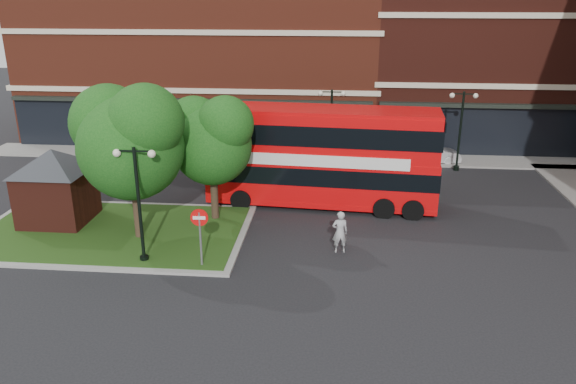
# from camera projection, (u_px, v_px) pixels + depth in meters

# --- Properties ---
(ground) EXTENTS (120.00, 120.00, 0.00)m
(ground) POSITION_uv_depth(u_px,v_px,m) (274.00, 270.00, 22.90)
(ground) COLOR black
(ground) RESTS_ON ground
(pavement_far) EXTENTS (44.00, 3.00, 0.12)m
(pavement_far) POSITION_uv_depth(u_px,v_px,m) (301.00, 157.00, 38.34)
(pavement_far) COLOR slate
(pavement_far) RESTS_ON ground
(terrace_far_left) EXTENTS (26.00, 12.00, 14.00)m
(terrace_far_left) POSITION_uv_depth(u_px,v_px,m) (206.00, 42.00, 43.70)
(terrace_far_left) COLOR maroon
(terrace_far_left) RESTS_ON ground
(terrace_far_right) EXTENTS (18.00, 12.00, 16.00)m
(terrace_far_right) POSITION_uv_depth(u_px,v_px,m) (497.00, 30.00, 41.51)
(terrace_far_right) COLOR #471911
(terrace_far_right) RESTS_ON ground
(traffic_island) EXTENTS (12.60, 7.60, 0.15)m
(traffic_island) POSITION_uv_depth(u_px,v_px,m) (112.00, 232.00, 26.36)
(traffic_island) COLOR gray
(traffic_island) RESTS_ON ground
(kiosk) EXTENTS (6.51, 6.51, 3.60)m
(kiosk) POSITION_uv_depth(u_px,v_px,m) (55.00, 178.00, 26.79)
(kiosk) COLOR #471911
(kiosk) RESTS_ON traffic_island
(tree_island_west) EXTENTS (5.40, 4.71, 7.21)m
(tree_island_west) POSITION_uv_depth(u_px,v_px,m) (128.00, 137.00, 24.24)
(tree_island_west) COLOR #2D2116
(tree_island_west) RESTS_ON ground
(tree_island_east) EXTENTS (4.46, 3.90, 6.29)m
(tree_island_east) POSITION_uv_depth(u_px,v_px,m) (210.00, 137.00, 26.51)
(tree_island_east) COLOR #2D2116
(tree_island_east) RESTS_ON ground
(lamp_island) EXTENTS (1.72, 0.36, 5.00)m
(lamp_island) POSITION_uv_depth(u_px,v_px,m) (139.00, 199.00, 22.59)
(lamp_island) COLOR black
(lamp_island) RESTS_ON ground
(lamp_far_left) EXTENTS (1.72, 0.36, 5.00)m
(lamp_far_left) POSITION_uv_depth(u_px,v_px,m) (331.00, 124.00, 35.36)
(lamp_far_left) COLOR black
(lamp_far_left) RESTS_ON ground
(lamp_far_right) EXTENTS (1.72, 0.36, 5.00)m
(lamp_far_right) POSITION_uv_depth(u_px,v_px,m) (461.00, 127.00, 34.69)
(lamp_far_right) COLOR black
(lamp_far_right) RESTS_ON ground
(bus) EXTENTS (12.04, 3.61, 4.53)m
(bus) POSITION_uv_depth(u_px,v_px,m) (322.00, 151.00, 28.96)
(bus) COLOR red
(bus) RESTS_ON ground
(woman) EXTENTS (0.76, 0.57, 1.91)m
(woman) POSITION_uv_depth(u_px,v_px,m) (340.00, 232.00, 24.16)
(woman) COLOR #9B9B9E
(woman) RESTS_ON ground
(car_silver) EXTENTS (4.05, 1.96, 1.33)m
(car_silver) POSITION_uv_depth(u_px,v_px,m) (199.00, 148.00, 38.25)
(car_silver) COLOR #A5A8AC
(car_silver) RESTS_ON ground
(car_white) EXTENTS (4.03, 1.77, 1.29)m
(car_white) POSITION_uv_depth(u_px,v_px,m) (430.00, 153.00, 36.96)
(car_white) COLOR silver
(car_white) RESTS_ON ground
(no_entry_sign) EXTENTS (0.72, 0.09, 2.60)m
(no_entry_sign) POSITION_uv_depth(u_px,v_px,m) (200.00, 226.00, 22.47)
(no_entry_sign) COLOR slate
(no_entry_sign) RESTS_ON ground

